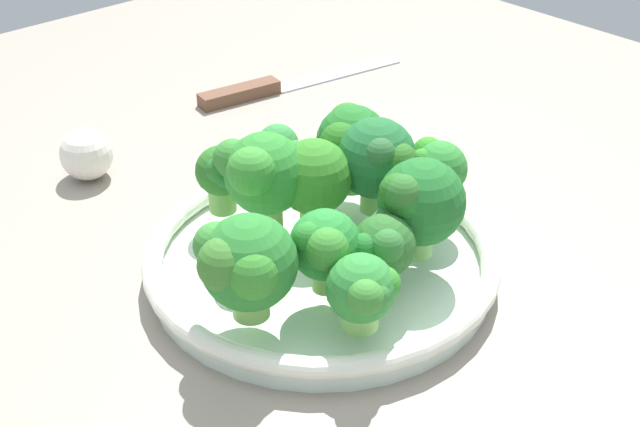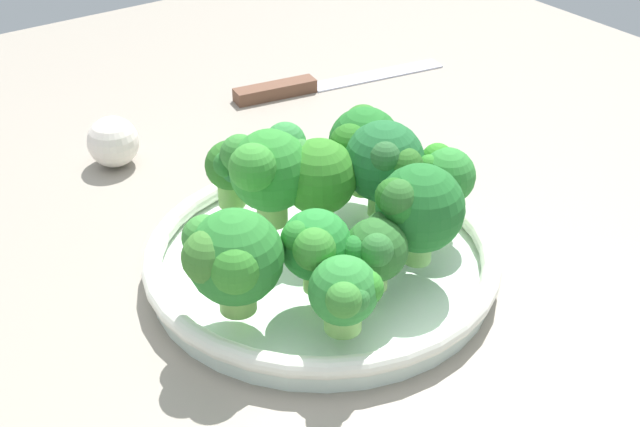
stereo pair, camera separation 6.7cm
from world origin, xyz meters
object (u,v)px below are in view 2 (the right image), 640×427
Objects in this scene: broccoli_floret_4 at (365,143)px; broccoli_floret_8 at (346,293)px; broccoli_floret_7 at (230,258)px; knife at (313,84)px; broccoli_floret_1 at (268,168)px; broccoli_floret_3 at (416,208)px; broccoli_floret_5 at (385,163)px; broccoli_floret_6 at (230,169)px; broccoli_floret_0 at (445,176)px; broccoli_floret_10 at (314,246)px; garlic_bulb at (113,142)px; broccoli_floret_9 at (313,174)px; broccoli_floret_2 at (375,249)px; bowl at (320,260)px.

broccoli_floret_4 reaches higher than broccoli_floret_8.
broccoli_floret_7 is 0.30× the size of knife.
broccoli_floret_1 reaches higher than broccoli_floret_3.
broccoli_floret_3 is at bearing 70.34° from broccoli_floret_5.
broccoli_floret_0 is at bearing 137.60° from broccoli_floret_6.
broccoli_floret_10 is (11.61, 9.13, -0.81)cm from broccoli_floret_4.
broccoli_floret_3 is 0.97× the size of broccoli_floret_5.
broccoli_floret_7 reaches higher than garlic_bulb.
broccoli_floret_5 is 0.31× the size of knife.
broccoli_floret_3 reaches higher than broccoli_floret_10.
broccoli_floret_7 is at bearing 29.29° from broccoli_floret_9.
broccoli_floret_4 is at bearing -168.49° from broccoli_floret_9.
garlic_bulb is at bearing -79.65° from broccoli_floret_6.
broccoli_floret_7 is 13.08cm from broccoli_floret_9.
broccoli_floret_2 is 13.73cm from broccoli_floret_4.
bowl is 4.32× the size of broccoli_floret_0.
broccoli_floret_10 is at bearing 76.59° from broccoli_floret_1.
broccoli_floret_0 is at bearing 72.99° from knife.
broccoli_floret_0 is 7.68cm from broccoli_floret_4.
broccoli_floret_7 is (20.09, 0.42, 0.47)cm from broccoli_floret_0.
broccoli_floret_3 is 1.42× the size of broccoli_floret_8.
knife is (-30.12, -33.21, -6.90)cm from broccoli_floret_7.
broccoli_floret_0 is at bearing 108.88° from broccoli_floret_4.
broccoli_floret_1 reaches higher than broccoli_floret_4.
broccoli_floret_2 is at bearing 47.17° from broccoli_floret_5.
broccoli_floret_3 is at bearing -158.92° from broccoli_floret_8.
broccoli_floret_8 is 0.77× the size of broccoli_floret_9.
broccoli_floret_5 reaches higher than knife.
broccoli_floret_2 reaches higher than garlic_bulb.
broccoli_floret_10 is (10.63, 5.25, -0.94)cm from broccoli_floret_5.
broccoli_floret_4 is 0.96× the size of broccoli_floret_5.
broccoli_floret_0 is at bearing 145.48° from broccoli_floret_9.
broccoli_floret_1 is at bearing -82.77° from broccoli_floret_2.
broccoli_floret_6 is at bearing 100.35° from garlic_bulb.
broccoli_floret_0 is at bearing -178.80° from broccoli_floret_7.
garlic_bulb is (7.45, -23.30, -4.76)cm from broccoli_floret_9.
broccoli_floret_1 reaches higher than garlic_bulb.
knife is at bearing -107.01° from broccoli_floret_0.
knife is at bearing -137.64° from broccoli_floret_6.
broccoli_floret_10 is (1.13, 13.72, 0.38)cm from broccoli_floret_6.
broccoli_floret_10 is (14.09, 1.89, -0.13)cm from broccoli_floret_0.
broccoli_floret_7 reaches higher than bowl.
broccoli_floret_7 is (8.33, 8.29, -0.53)cm from broccoli_floret_1.
broccoli_floret_2 is 0.21× the size of knife.
broccoli_floret_3 is 1.24× the size of broccoli_floret_10.
broccoli_floret_4 is 4.01cm from broccoli_floret_5.
broccoli_floret_4 is at bearing -141.82° from broccoli_floret_10.
broccoli_floret_3 reaches higher than broccoli_floret_7.
broccoli_floret_3 is 34.47cm from garlic_bulb.
broccoli_floret_0 is at bearing 135.86° from broccoli_floret_5.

